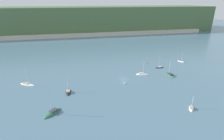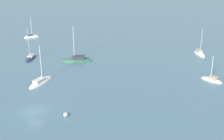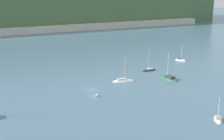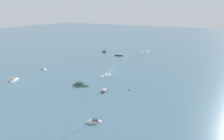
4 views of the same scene
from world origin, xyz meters
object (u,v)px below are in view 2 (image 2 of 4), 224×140
(sailboat_0, at_px, (41,83))
(sailboat_7, at_px, (199,54))
(sailboat_1, at_px, (76,60))
(sailboat_5, at_px, (31,59))
(sailboat_2, at_px, (212,80))
(mooring_buoy_0, at_px, (66,115))
(sailboat_4, at_px, (31,37))

(sailboat_0, bearing_deg, sailboat_7, -36.29)
(sailboat_1, distance_m, sailboat_5, 12.37)
(sailboat_0, distance_m, sailboat_2, 37.15)
(sailboat_0, height_order, sailboat_5, sailboat_5)
(sailboat_2, height_order, mooring_buoy_0, sailboat_2)
(sailboat_0, height_order, sailboat_1, sailboat_1)
(sailboat_2, distance_m, sailboat_4, 60.30)
(sailboat_1, xyz_separation_m, sailboat_5, (-0.09, 12.37, -0.02))
(sailboat_1, relative_size, sailboat_5, 1.09)
(sailboat_0, height_order, sailboat_4, sailboat_0)
(sailboat_1, bearing_deg, sailboat_2, 153.19)
(sailboat_0, relative_size, sailboat_5, 1.01)
(sailboat_7, relative_size, mooring_buoy_0, 10.48)
(sailboat_2, bearing_deg, sailboat_1, 19.99)
(sailboat_2, bearing_deg, mooring_buoy_0, 70.78)
(sailboat_5, bearing_deg, mooring_buoy_0, 27.99)
(sailboat_1, relative_size, sailboat_2, 1.57)
(sailboat_5, relative_size, mooring_buoy_0, 11.68)
(sailboat_1, relative_size, sailboat_7, 1.22)
(sailboat_4, bearing_deg, sailboat_7, -40.11)
(mooring_buoy_0, bearing_deg, sailboat_7, -35.07)
(sailboat_4, height_order, sailboat_7, sailboat_7)
(sailboat_1, distance_m, mooring_buoy_0, 28.93)
(sailboat_1, xyz_separation_m, mooring_buoy_0, (-28.46, -5.18, 0.27))
(sailboat_2, height_order, sailboat_7, sailboat_7)
(sailboat_2, relative_size, mooring_buoy_0, 8.13)
(sailboat_4, xyz_separation_m, sailboat_7, (-10.45, -52.39, 0.02))
(sailboat_0, xyz_separation_m, sailboat_1, (15.07, -4.04, 0.04))
(sailboat_0, height_order, sailboat_2, sailboat_0)
(sailboat_7, bearing_deg, sailboat_0, -73.19)
(sailboat_4, xyz_separation_m, sailboat_5, (-20.54, -7.83, 0.03))
(sailboat_0, xyz_separation_m, sailboat_5, (14.99, 8.33, 0.02))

